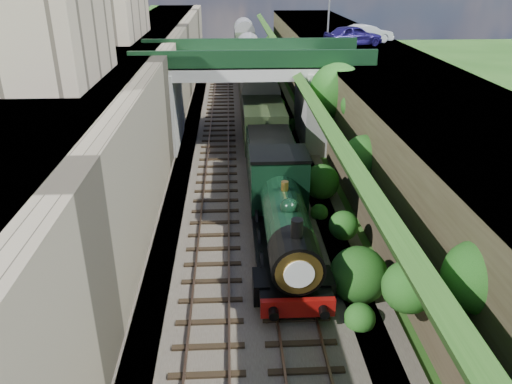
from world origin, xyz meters
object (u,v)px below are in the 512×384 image
tree (338,93)px  car_silver (366,34)px  locomotive (284,221)px  car_blue (353,36)px  road_bridge (258,90)px  lamppost (330,0)px  tender (271,166)px

tree → car_silver: car_silver is taller
locomotive → car_blue: bearing=70.4°
road_bridge → lamppost: (6.32, 7.84, 5.49)m
road_bridge → tender: 8.98m
road_bridge → car_silver: (9.47, 7.41, 2.90)m
tree → car_silver: bearing=68.0°
car_blue → locomotive: (-7.65, -21.54, -5.17)m
car_silver → tender: 19.27m
locomotive → tender: (-0.00, 7.36, -0.27)m
lamppost → tender: 19.27m
road_bridge → locomotive: size_ratio=1.56×
locomotive → tender: size_ratio=1.70×
car_blue → locomotive: 23.43m
lamppost → road_bridge: bearing=-128.9°
lamppost → tender: lamppost is taller
car_silver → car_blue: bearing=124.1°
road_bridge → car_blue: 10.10m
lamppost → locomotive: (-6.06, -23.84, -7.67)m
road_bridge → tender: (0.26, -8.64, -2.46)m
tree → lamppost: bearing=83.4°
car_silver → tender: (-9.22, -16.05, -5.36)m
car_blue → lamppost: bearing=15.5°
tender → tree: bearing=46.2°
lamppost → car_silver: size_ratio=1.35×
tender → road_bridge: bearing=91.7°
lamppost → locomotive: 25.76m
car_blue → car_silver: car_blue is taller
car_blue → tender: car_blue is taller
road_bridge → car_silver: 12.38m
lamppost → locomotive: bearing=-104.3°
car_blue → car_silver: bearing=-59.0°
lamppost → car_blue: size_ratio=1.26×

